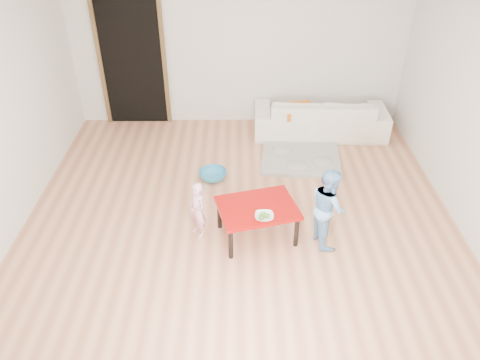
{
  "coord_description": "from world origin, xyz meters",
  "views": [
    {
      "loc": [
        -0.02,
        -4.33,
        3.46
      ],
      "look_at": [
        0.0,
        -0.2,
        0.65
      ],
      "focal_mm": 35.0,
      "sensor_mm": 36.0,
      "label": 1
    }
  ],
  "objects_px": {
    "child_blue": "(328,207)",
    "red_table": "(257,221)",
    "child_pink": "(197,210)",
    "basin": "(213,175)",
    "sofa": "(320,116)",
    "bowl": "(264,217)"
  },
  "relations": [
    {
      "from": "child_blue",
      "to": "sofa",
      "type": "bearing_deg",
      "value": -18.64
    },
    {
      "from": "child_blue",
      "to": "child_pink",
      "type": "bearing_deg",
      "value": 73.95
    },
    {
      "from": "child_blue",
      "to": "red_table",
      "type": "bearing_deg",
      "value": 72.81
    },
    {
      "from": "sofa",
      "to": "basin",
      "type": "relative_size",
      "value": 5.38
    },
    {
      "from": "bowl",
      "to": "child_blue",
      "type": "height_order",
      "value": "child_blue"
    },
    {
      "from": "red_table",
      "to": "basin",
      "type": "distance_m",
      "value": 1.28
    },
    {
      "from": "red_table",
      "to": "child_blue",
      "type": "xyz_separation_m",
      "value": [
        0.74,
        -0.07,
        0.25
      ]
    },
    {
      "from": "red_table",
      "to": "bowl",
      "type": "height_order",
      "value": "bowl"
    },
    {
      "from": "red_table",
      "to": "child_blue",
      "type": "distance_m",
      "value": 0.79
    },
    {
      "from": "red_table",
      "to": "bowl",
      "type": "bearing_deg",
      "value": -72.96
    },
    {
      "from": "sofa",
      "to": "child_pink",
      "type": "xyz_separation_m",
      "value": [
        -1.69,
        -2.37,
        0.05
      ]
    },
    {
      "from": "bowl",
      "to": "basin",
      "type": "relative_size",
      "value": 0.53
    },
    {
      "from": "sofa",
      "to": "child_pink",
      "type": "relative_size",
      "value": 2.95
    },
    {
      "from": "red_table",
      "to": "child_blue",
      "type": "bearing_deg",
      "value": -5.45
    },
    {
      "from": "bowl",
      "to": "child_blue",
      "type": "xyz_separation_m",
      "value": [
        0.68,
        0.13,
        0.02
      ]
    },
    {
      "from": "child_pink",
      "to": "child_blue",
      "type": "height_order",
      "value": "child_blue"
    },
    {
      "from": "red_table",
      "to": "bowl",
      "type": "xyz_separation_m",
      "value": [
        0.06,
        -0.21,
        0.23
      ]
    },
    {
      "from": "bowl",
      "to": "child_pink",
      "type": "distance_m",
      "value": 0.76
    },
    {
      "from": "red_table",
      "to": "child_blue",
      "type": "height_order",
      "value": "child_blue"
    },
    {
      "from": "bowl",
      "to": "child_pink",
      "type": "bearing_deg",
      "value": 161.42
    },
    {
      "from": "sofa",
      "to": "bowl",
      "type": "distance_m",
      "value": 2.79
    },
    {
      "from": "child_pink",
      "to": "basin",
      "type": "relative_size",
      "value": 1.82
    }
  ]
}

